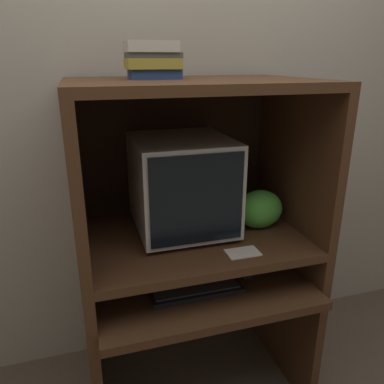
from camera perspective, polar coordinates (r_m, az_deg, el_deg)
wall_back at (r=1.90m, az=-3.19°, el=12.03°), size 6.00×0.06×2.60m
desk_base at (r=1.84m, az=0.81°, el=-18.33°), size 0.98×0.74×0.64m
desk_monitor_shelf at (r=1.68m, az=0.37°, el=-7.54°), size 0.98×0.67×0.18m
hutch_upper at (r=1.56m, az=0.02°, el=8.69°), size 0.98×0.67×0.65m
crt_monitor at (r=1.64m, az=-1.57°, el=1.32°), size 0.41×0.47×0.42m
keyboard at (r=1.60m, az=0.46°, el=-14.37°), size 0.38×0.16×0.03m
mouse at (r=1.69m, az=8.30°, el=-12.62°), size 0.06×0.04×0.03m
snack_bag at (r=1.72m, az=10.25°, el=-2.59°), size 0.21×0.16×0.17m
book_stack at (r=1.52m, az=-6.01°, el=19.39°), size 0.21×0.15×0.14m
paper_card at (r=1.52m, az=7.76°, el=-9.13°), size 0.13×0.09×0.00m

